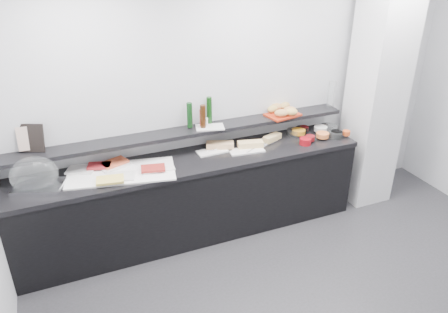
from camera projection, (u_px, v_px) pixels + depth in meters
name	position (u px, v px, depth m)	size (l,w,h in m)	color
back_wall	(243.00, 99.00, 4.69)	(5.00, 0.02, 2.70)	silver
column	(377.00, 92.00, 4.92)	(0.50, 0.50, 2.70)	silver
buffet_cabinet	(193.00, 199.00, 4.62)	(3.60, 0.60, 0.85)	black
counter_top	(192.00, 162.00, 4.42)	(3.62, 0.62, 0.05)	black
wall_shelf	(185.00, 132.00, 4.45)	(3.60, 0.25, 0.04)	black
cloche_base	(39.00, 187.00, 3.88)	(0.42, 0.28, 0.04)	silver
cloche_dome	(34.00, 175.00, 3.86)	(0.41, 0.27, 0.34)	white
linen_runner	(121.00, 173.00, 4.14)	(1.00, 0.47, 0.01)	white
platter_meat_a	(81.00, 170.00, 4.16)	(0.26, 0.17, 0.01)	silver
food_meat_a	(99.00, 166.00, 4.20)	(0.22, 0.14, 0.02)	maroon
platter_salmon	(115.00, 165.00, 4.25)	(0.29, 0.20, 0.01)	white
food_salmon	(114.00, 163.00, 4.25)	(0.25, 0.16, 0.02)	#D64E2B
platter_cheese	(120.00, 176.00, 4.05)	(0.27, 0.18, 0.01)	silver
food_cheese	(110.00, 180.00, 3.95)	(0.24, 0.16, 0.02)	#E6CD59
platter_meat_b	(158.00, 167.00, 4.21)	(0.31, 0.20, 0.01)	white
food_meat_b	(153.00, 168.00, 4.15)	(0.23, 0.14, 0.02)	maroon
sandwich_plate_left	(214.00, 151.00, 4.56)	(0.35, 0.15, 0.01)	white
sandwich_food_left	(220.00, 145.00, 4.60)	(0.29, 0.11, 0.06)	tan
tongs_left	(214.00, 150.00, 4.56)	(0.01, 0.01, 0.16)	silver
sandwich_plate_mid	(247.00, 151.00, 4.57)	(0.37, 0.16, 0.01)	white
sandwich_food_mid	(250.00, 144.00, 4.62)	(0.27, 0.10, 0.06)	#E4BE78
tongs_mid	(251.00, 150.00, 4.55)	(0.01, 0.01, 0.16)	#BABCC1
sandwich_plate_right	(263.00, 142.00, 4.75)	(0.33, 0.14, 0.01)	silver
sandwich_food_right	(272.00, 138.00, 4.77)	(0.22, 0.09, 0.06)	tan
tongs_right	(261.00, 145.00, 4.67)	(0.01, 0.01, 0.16)	#B8BABF
bowl_glass_fruit	(294.00, 133.00, 4.92)	(0.16, 0.16, 0.07)	white
fill_glass_fruit	(298.00, 132.00, 4.91)	(0.15, 0.15, 0.05)	orange
bowl_black_jam	(302.00, 130.00, 4.98)	(0.13, 0.13, 0.07)	black
fill_black_jam	(304.00, 128.00, 5.00)	(0.10, 0.10, 0.05)	#520B0D
bowl_glass_cream	(329.00, 128.00, 5.03)	(0.20, 0.20, 0.07)	white
fill_glass_cream	(321.00, 129.00, 4.99)	(0.15, 0.15, 0.05)	silver
bowl_red_jam	(305.00, 141.00, 4.71)	(0.13, 0.13, 0.07)	maroon
fill_red_jam	(310.00, 138.00, 4.76)	(0.10, 0.10, 0.05)	#630E12
bowl_glass_salmon	(335.00, 135.00, 4.86)	(0.16, 0.16, 0.07)	white
fill_glass_salmon	(322.00, 135.00, 4.83)	(0.14, 0.14, 0.05)	orange
bowl_black_fruit	(336.00, 134.00, 4.88)	(0.13, 0.13, 0.07)	black
fill_black_fruit	(346.00, 133.00, 4.88)	(0.08, 0.08, 0.05)	#D14C1C
framed_print	(31.00, 138.00, 3.95)	(0.23, 0.02, 0.26)	black
print_art	(26.00, 139.00, 3.94)	(0.15, 0.00, 0.22)	tan
condiment_tray	(210.00, 127.00, 4.49)	(0.29, 0.18, 0.01)	silver
bottle_green_a	(190.00, 115.00, 4.43)	(0.06, 0.06, 0.26)	black
bottle_brown	(203.00, 116.00, 4.42)	(0.06, 0.06, 0.24)	#331909
bottle_green_b	(209.00, 110.00, 4.52)	(0.06, 0.06, 0.28)	black
bottle_hot	(201.00, 118.00, 4.47)	(0.04, 0.04, 0.18)	#A8130C
shaker_salt	(206.00, 121.00, 4.53)	(0.04, 0.04, 0.07)	white
shaker_pepper	(207.00, 122.00, 4.51)	(0.03, 0.03, 0.07)	white
bread_tray	(283.00, 115.00, 4.80)	(0.36, 0.25, 0.02)	#AB2B12
bread_roll_nw	(272.00, 109.00, 4.81)	(0.13, 0.08, 0.08)	#B09043
bread_roll_n	(276.00, 107.00, 4.87)	(0.14, 0.09, 0.08)	#B07D43
bread_roll_ne	(285.00, 106.00, 4.90)	(0.15, 0.09, 0.08)	#AB8341
bread_roll_sw	(281.00, 113.00, 4.70)	(0.15, 0.10, 0.08)	#B78145
bread_roll_s	(291.00, 112.00, 4.73)	(0.14, 0.09, 0.08)	tan
bread_roll_se	(290.00, 110.00, 4.78)	(0.15, 0.09, 0.08)	#B57E45
carafe	(331.00, 95.00, 4.98)	(0.09, 0.09, 0.30)	silver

